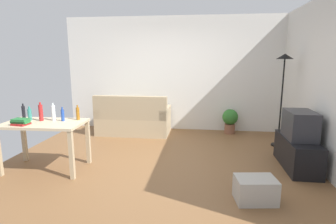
{
  "coord_description": "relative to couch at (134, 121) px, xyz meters",
  "views": [
    {
      "loc": [
        0.73,
        -4.36,
        1.72
      ],
      "look_at": [
        0.1,
        0.5,
        0.75
      ],
      "focal_mm": 28.95,
      "sensor_mm": 36.0,
      "label": 1
    }
  ],
  "objects": [
    {
      "name": "couch",
      "position": [
        0.0,
        0.0,
        0.0
      ],
      "size": [
        1.63,
        0.84,
        0.92
      ],
      "rotation": [
        0.0,
        0.0,
        3.14
      ],
      "color": "tan",
      "rests_on": "ground_plane"
    },
    {
      "name": "ground_plane",
      "position": [
        0.85,
        -1.59,
        -0.32
      ],
      "size": [
        5.2,
        4.4,
        0.02
      ],
      "primitive_type": "cube",
      "color": "brown"
    },
    {
      "name": "torchiere_lamp",
      "position": [
        3.1,
        -0.51,
        1.1
      ],
      "size": [
        0.32,
        0.32,
        1.81
      ],
      "color": "black",
      "rests_on": "ground_plane"
    },
    {
      "name": "bottle_tall",
      "position": [
        -1.12,
        -2.09,
        0.55
      ],
      "size": [
        0.06,
        0.06,
        0.22
      ],
      "color": "teal",
      "rests_on": "desk"
    },
    {
      "name": "storage_box",
      "position": [
        2.24,
        -2.79,
        -0.16
      ],
      "size": [
        0.52,
        0.4,
        0.3
      ],
      "primitive_type": "cube",
      "rotation": [
        0.0,
        0.0,
        0.14
      ],
      "color": "#A8A399",
      "rests_on": "ground_plane"
    },
    {
      "name": "tv",
      "position": [
        3.1,
        -1.61,
        0.39
      ],
      "size": [
        0.41,
        0.6,
        0.44
      ],
      "rotation": [
        0.0,
        0.0,
        1.57
      ],
      "color": "#2D2D33",
      "rests_on": "tv_stand"
    },
    {
      "name": "bottle_red",
      "position": [
        -0.93,
        -2.09,
        0.58
      ],
      "size": [
        0.06,
        0.06,
        0.29
      ],
      "color": "#AD2323",
      "rests_on": "desk"
    },
    {
      "name": "tv_stand",
      "position": [
        3.1,
        -1.61,
        -0.07
      ],
      "size": [
        0.44,
        1.1,
        0.48
      ],
      "rotation": [
        0.0,
        0.0,
        1.57
      ],
      "color": "black",
      "rests_on": "ground_plane"
    },
    {
      "name": "wall_right",
      "position": [
        3.45,
        -1.59,
        1.04
      ],
      "size": [
        0.1,
        4.4,
        2.7
      ],
      "primitive_type": "cube",
      "color": "silver",
      "rests_on": "ground_plane"
    },
    {
      "name": "bottle_amber",
      "position": [
        -0.39,
        -1.95,
        0.55
      ],
      "size": [
        0.05,
        0.05,
        0.24
      ],
      "color": "#9E6019",
      "rests_on": "desk"
    },
    {
      "name": "bottle_blue",
      "position": [
        -0.59,
        -2.06,
        0.55
      ],
      "size": [
        0.05,
        0.05,
        0.22
      ],
      "color": "#2347A3",
      "rests_on": "desk"
    },
    {
      "name": "desk",
      "position": [
        -0.84,
        -2.18,
        0.34
      ],
      "size": [
        1.22,
        0.74,
        0.76
      ],
      "rotation": [
        0.0,
        0.0,
        0.03
      ],
      "color": "#C6B28E",
      "rests_on": "ground_plane"
    },
    {
      "name": "book_stack",
      "position": [
        -1.08,
        -2.38,
        0.5
      ],
      "size": [
        0.26,
        0.2,
        0.09
      ],
      "color": "maroon",
      "rests_on": "desk"
    },
    {
      "name": "bottle_dark",
      "position": [
        -1.31,
        -1.98,
        0.56
      ],
      "size": [
        0.05,
        0.05,
        0.25
      ],
      "color": "black",
      "rests_on": "desk"
    },
    {
      "name": "potted_plant",
      "position": [
        2.22,
        0.31,
        0.02
      ],
      "size": [
        0.36,
        0.36,
        0.57
      ],
      "color": "brown",
      "rests_on": "ground_plane"
    },
    {
      "name": "wall_rear",
      "position": [
        0.85,
        0.61,
        1.04
      ],
      "size": [
        5.2,
        0.1,
        2.7
      ],
      "primitive_type": "cube",
      "color": "silver",
      "rests_on": "ground_plane"
    },
    {
      "name": "bottle_clear",
      "position": [
        -0.75,
        -2.04,
        0.57
      ],
      "size": [
        0.06,
        0.06,
        0.28
      ],
      "color": "silver",
      "rests_on": "desk"
    }
  ]
}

